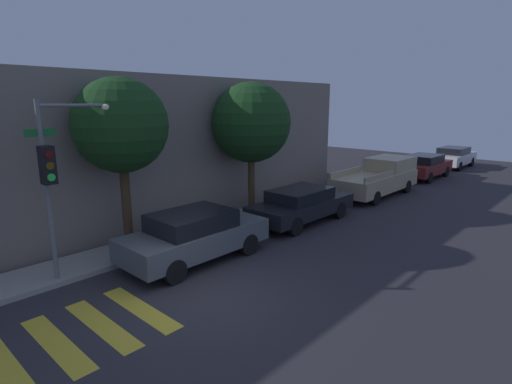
# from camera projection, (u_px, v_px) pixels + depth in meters

# --- Properties ---
(ground_plane) EXTENTS (60.00, 60.00, 0.00)m
(ground_plane) POSITION_uv_depth(u_px,v_px,m) (207.00, 300.00, 9.24)
(ground_plane) COLOR #2D2B30
(sidewalk) EXTENTS (26.00, 1.62, 0.14)m
(sidewalk) POSITION_uv_depth(u_px,v_px,m) (120.00, 254.00, 11.88)
(sidewalk) COLOR gray
(sidewalk) RESTS_ON ground
(building_row) EXTENTS (26.00, 6.00, 5.42)m
(building_row) POSITION_uv_depth(u_px,v_px,m) (54.00, 153.00, 14.09)
(building_row) COLOR slate
(building_row) RESTS_ON ground
(crosswalk) EXTENTS (3.15, 2.60, 0.00)m
(crosswalk) POSITION_uv_depth(u_px,v_px,m) (80.00, 334.00, 7.90)
(crosswalk) COLOR gold
(crosswalk) RESTS_ON ground
(traffic_light_pole) EXTENTS (2.22, 0.56, 4.55)m
(traffic_light_pole) POSITION_uv_depth(u_px,v_px,m) (63.00, 158.00, 9.64)
(traffic_light_pole) COLOR slate
(traffic_light_pole) RESTS_ON ground
(sedan_near_corner) EXTENTS (4.33, 1.86, 1.46)m
(sedan_near_corner) POSITION_uv_depth(u_px,v_px,m) (195.00, 235.00, 11.42)
(sedan_near_corner) COLOR #4C5156
(sedan_near_corner) RESTS_ON ground
(sedan_middle) EXTENTS (4.63, 1.80, 1.32)m
(sedan_middle) POSITION_uv_depth(u_px,v_px,m) (301.00, 204.00, 15.10)
(sedan_middle) COLOR black
(sedan_middle) RESTS_ON ground
(pickup_truck) EXTENTS (5.52, 1.98, 1.74)m
(pickup_truck) POSITION_uv_depth(u_px,v_px,m) (379.00, 177.00, 19.64)
(pickup_truck) COLOR tan
(pickup_truck) RESTS_ON ground
(sedan_far_end) EXTENTS (4.50, 1.87, 1.42)m
(sedan_far_end) POSITION_uv_depth(u_px,v_px,m) (424.00, 166.00, 23.91)
(sedan_far_end) COLOR maroon
(sedan_far_end) RESTS_ON ground
(sedan_tail_of_row) EXTENTS (4.50, 1.82, 1.42)m
(sedan_tail_of_row) POSITION_uv_depth(u_px,v_px,m) (454.00, 157.00, 27.82)
(sedan_tail_of_row) COLOR silver
(sedan_tail_of_row) RESTS_ON ground
(tree_near_corner) EXTENTS (2.77, 2.77, 5.21)m
(tree_near_corner) POSITION_uv_depth(u_px,v_px,m) (121.00, 126.00, 11.55)
(tree_near_corner) COLOR #42301E
(tree_near_corner) RESTS_ON ground
(tree_midblock) EXTENTS (3.11, 3.11, 5.26)m
(tree_midblock) POSITION_uv_depth(u_px,v_px,m) (251.00, 123.00, 15.51)
(tree_midblock) COLOR #4C3823
(tree_midblock) RESTS_ON ground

